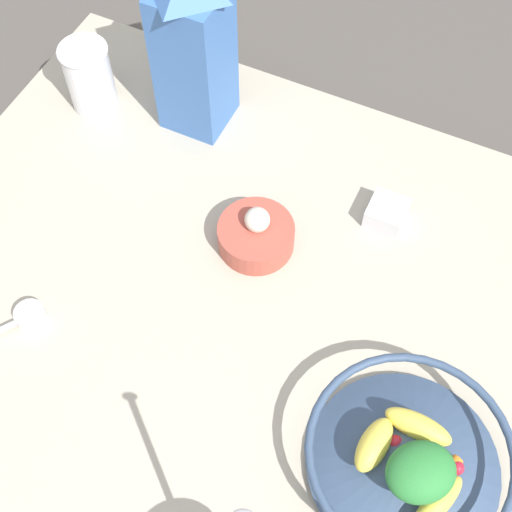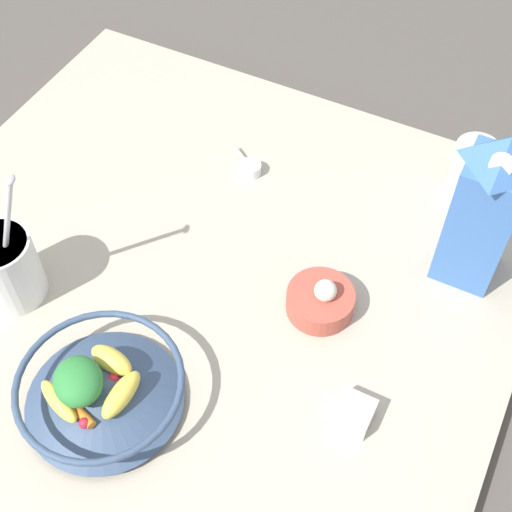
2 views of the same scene
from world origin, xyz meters
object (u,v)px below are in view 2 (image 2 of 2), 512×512
object	(u,v)px
drinking_cup	(472,169)
garlic_bowl	(321,300)
fruit_bowl	(102,390)
milk_carton	(485,209)
spice_jar	(353,413)
yogurt_tub	(4,265)

from	to	relation	value
drinking_cup	garlic_bowl	world-z (taller)	drinking_cup
fruit_bowl	drinking_cup	world-z (taller)	drinking_cup
milk_carton	garlic_bowl	distance (m)	0.27
spice_jar	garlic_bowl	distance (m)	0.18
fruit_bowl	spice_jar	distance (m)	0.34
yogurt_tub	spice_jar	world-z (taller)	yogurt_tub
fruit_bowl	spice_jar	world-z (taller)	fruit_bowl
yogurt_tub	fruit_bowl	bearing A→B (deg)	-22.23
spice_jar	milk_carton	bearing A→B (deg)	79.49
drinking_cup	spice_jar	world-z (taller)	drinking_cup
yogurt_tub	drinking_cup	xyz separation A→B (m)	(0.56, 0.52, -0.01)
garlic_bowl	fruit_bowl	bearing A→B (deg)	-125.59
fruit_bowl	spice_jar	xyz separation A→B (m)	(0.31, 0.14, -0.03)
milk_carton	yogurt_tub	world-z (taller)	milk_carton
spice_jar	drinking_cup	bearing A→B (deg)	88.38
yogurt_tub	drinking_cup	bearing A→B (deg)	42.70
milk_carton	spice_jar	world-z (taller)	milk_carton
spice_jar	fruit_bowl	bearing A→B (deg)	-156.66
garlic_bowl	milk_carton	bearing A→B (deg)	45.64
milk_carton	drinking_cup	world-z (taller)	milk_carton
fruit_bowl	drinking_cup	xyz separation A→B (m)	(0.33, 0.61, 0.02)
milk_carton	drinking_cup	xyz separation A→B (m)	(-0.05, 0.16, -0.08)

